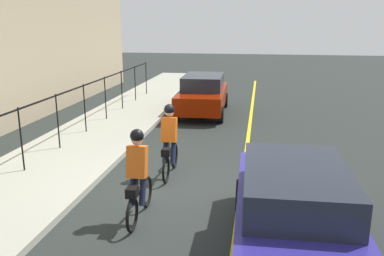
{
  "coord_description": "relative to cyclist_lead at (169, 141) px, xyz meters",
  "views": [
    {
      "loc": [
        -8.82,
        -1.92,
        3.77
      ],
      "look_at": [
        1.64,
        -0.18,
        1.0
      ],
      "focal_mm": 38.61,
      "sensor_mm": 36.0,
      "label": 1
    }
  ],
  "objects": [
    {
      "name": "ground_plane",
      "position": [
        -0.65,
        -0.21,
        -0.91
      ],
      "size": [
        80.0,
        80.0,
        0.0
      ],
      "primitive_type": "plane",
      "color": "#252A27"
    },
    {
      "name": "lane_line_centre",
      "position": [
        -0.65,
        -1.81,
        -0.91
      ],
      "size": [
        36.0,
        0.12,
        0.01
      ],
      "primitive_type": "cube",
      "color": "yellow",
      "rests_on": "ground"
    },
    {
      "name": "sidewalk",
      "position": [
        -0.65,
        3.19,
        -0.84
      ],
      "size": [
        40.0,
        3.2,
        0.15
      ],
      "primitive_type": "cube",
      "color": "#9D9E8D",
      "rests_on": "ground"
    },
    {
      "name": "iron_fence",
      "position": [
        0.35,
        3.59,
        0.43
      ],
      "size": [
        20.78,
        0.04,
        1.6
      ],
      "color": "black",
      "rests_on": "sidewalk"
    },
    {
      "name": "cyclist_lead",
      "position": [
        0.0,
        0.0,
        0.0
      ],
      "size": [
        1.71,
        0.36,
        1.83
      ],
      "rotation": [
        0.0,
        0.0,
        0.01
      ],
      "color": "black",
      "rests_on": "ground"
    },
    {
      "name": "cyclist_follow",
      "position": [
        -2.4,
        0.08,
        0.0
      ],
      "size": [
        1.71,
        0.36,
        1.83
      ],
      "rotation": [
        0.0,
        0.0,
        0.01
      ],
      "color": "black",
      "rests_on": "ground"
    },
    {
      "name": "patrol_sedan",
      "position": [
        -3.15,
        -2.74,
        -0.09
      ],
      "size": [
        4.44,
        2.01,
        1.58
      ],
      "rotation": [
        0.0,
        0.0,
        0.02
      ],
      "color": "navy",
      "rests_on": "ground"
    },
    {
      "name": "parked_sedan_rear",
      "position": [
        7.28,
        0.2,
        -0.09
      ],
      "size": [
        4.45,
        2.03,
        1.58
      ],
      "rotation": [
        0.0,
        0.0,
        3.17
      ],
      "color": "#801600",
      "rests_on": "ground"
    }
  ]
}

